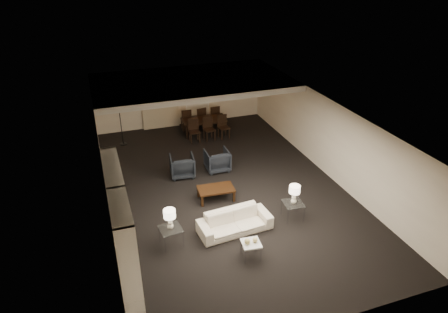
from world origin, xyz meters
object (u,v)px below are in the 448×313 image
vase_amber (121,225)px  chair_fl (186,119)px  pendant_light (201,94)px  side_table_right (293,211)px  chair_fm (200,117)px  chair_nr (224,127)px  dining_table (205,126)px  armchair_left (182,166)px  chair_fr (214,116)px  floor_lamp (121,121)px  table_lamp_right (294,195)px  armchair_right (217,160)px  sofa (235,222)px  chair_nl (194,131)px  coffee_table (216,194)px  floor_speaker (122,209)px  television (119,209)px  chair_nm (209,129)px  side_table_left (171,236)px  vase_blue (129,266)px  table_lamp_left (170,219)px  marble_table (251,250)px

vase_amber → chair_fl: (3.34, 8.04, -1.20)m
pendant_light → chair_fl: bearing=101.2°
side_table_right → chair_fm: size_ratio=0.58×
chair_fm → chair_nr: bearing=107.0°
pendant_light → dining_table: (0.33, 0.71, -1.61)m
armchair_left → chair_fr: (2.27, 3.69, 0.09)m
floor_lamp → table_lamp_right: bearing=-58.8°
pendant_light → dining_table: pendant_light is taller
armchair_right → chair_nr: (1.07, 2.39, 0.09)m
sofa → chair_nl: 5.71m
coffee_table → armchair_right: size_ratio=1.34×
dining_table → chair_nr: chair_nr is taller
armchair_right → floor_speaker: floor_speaker is taller
chair_nr → floor_lamp: bearing=163.3°
side_table_right → sofa: bearing=180.0°
table_lamp_right → chair_fr: 7.00m
sofa → chair_fl: chair_fl is taller
side_table_right → television: (-4.54, 0.45, 0.80)m
chair_fm → floor_speaker: bearing=48.7°
chair_nl → coffee_table: bearing=-93.6°
television → dining_table: 7.11m
vase_amber → chair_nm: size_ratio=0.20×
chair_fm → side_table_left: bearing=60.7°
television → chair_fm: television is taller
sofa → chair_fl: size_ratio=2.13×
floor_speaker → chair_fl: floor_speaker is taller
pendant_light → floor_speaker: (-3.49, -4.40, -1.41)m
side_table_left → vase_blue: 2.29m
table_lamp_right → chair_nr: size_ratio=0.60×
table_lamp_left → television: (-1.14, 0.45, 0.28)m
television → floor_speaker: (0.09, 0.78, -0.54)m
chair_fr → floor_lamp: floor_lamp is taller
armchair_left → armchair_right: size_ratio=1.00×
marble_table → vase_amber: size_ratio=2.46×
chair_fl → chair_nr: bearing=135.2°
chair_nm → floor_speaker: bearing=-134.6°
marble_table → television: bearing=151.5°
pendant_light → chair_fm: pendant_light is taller
television → coffee_table: bearing=-67.9°
pendant_light → chair_nm: bearing=10.8°
table_lamp_right → chair_nr: bearing=90.3°
table_lamp_right → chair_nl: table_lamp_right is taller
floor_speaker → chair_nl: bearing=51.8°
floor_speaker → chair_nr: 6.28m
table_lamp_right → floor_speaker: size_ratio=0.54×
pendant_light → television: 6.35m
armchair_right → chair_nm: chair_nm is taller
armchair_right → chair_fm: (0.47, 3.69, 0.09)m
coffee_table → television: 3.19m
vase_blue → chair_nr: vase_blue is taller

